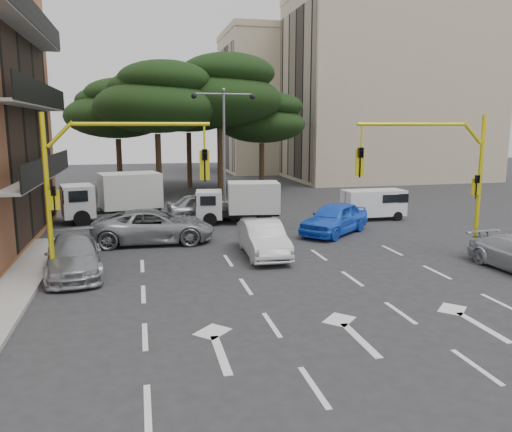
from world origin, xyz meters
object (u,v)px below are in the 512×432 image
Objects in this scene: signal_mast_right at (443,166)px; box_truck_a at (113,197)px; signal_mast_left at (100,173)px; car_silver_cross_a at (154,226)px; van_white at (373,204)px; car_blue_compact at (335,218)px; car_silver_wagon at (74,256)px; car_silver_cross_b at (206,206)px; street_lamp_center at (224,128)px; car_white_hatch at (263,238)px; box_truck_b at (238,203)px.

signal_mast_right is 1.06× the size of box_truck_a.
signal_mast_left reaches higher than car_silver_cross_a.
signal_mast_right reaches higher than van_white.
car_blue_compact reaches higher than car_silver_wagon.
signal_mast_right is 1.23× the size of car_silver_wagon.
van_white is (3.81, 3.29, 0.09)m from car_blue_compact.
signal_mast_right and signal_mast_left have the same top height.
signal_mast_right is at bearing -147.36° from car_silver_cross_b.
street_lamp_center is (6.80, 14.01, 1.54)m from signal_mast_left.
box_truck_a is (-13.84, 11.98, -2.49)m from signal_mast_right.
car_blue_compact is (4.68, 3.45, 0.06)m from car_white_hatch.
car_white_hatch is at bearing 1.54° from car_silver_wagon.
car_white_hatch is 0.81× the size of box_truck_a.
car_white_hatch is 9.09m from car_silver_cross_b.
box_truck_b is at bearing 54.29° from signal_mast_left.
car_white_hatch is at bearing 164.30° from signal_mast_right.
box_truck_b is at bearing -121.72° from box_truck_a.
signal_mast_right is 11.98m from box_truck_b.
car_white_hatch is 5.82m from car_blue_compact.
box_truck_a is at bearing 78.84° from car_silver_wagon.
street_lamp_center is 10.62m from car_blue_compact.
car_silver_wagon is 0.85× the size of car_silver_cross_a.
box_truck_a reaches higher than car_blue_compact.
street_lamp_center is 8.36m from box_truck_a.
car_blue_compact is at bearing 13.84° from car_silver_wagon.
car_blue_compact is at bearing -132.31° from box_truck_a.
car_blue_compact is 13.10m from car_silver_wagon.
car_silver_wagon is at bearing -110.16° from car_blue_compact.
van_white is (13.00, 3.19, 0.11)m from car_silver_cross_a.
street_lamp_center reaches higher than box_truck_b.
signal_mast_left is (-13.61, 0.00, 0.00)m from signal_mast_right.
street_lamp_center reaches higher than car_blue_compact.
box_truck_a reaches higher than car_silver_wagon.
car_silver_cross_a is (-11.69, 5.56, -3.08)m from signal_mast_right.
van_white is (14.92, 8.75, -2.98)m from signal_mast_left.
car_silver_wagon is at bearing -170.41° from car_white_hatch.
signal_mast_right is at bearing -112.57° from car_silver_cross_a.
box_truck_b is (7.07, -2.47, -0.21)m from box_truck_a.
street_lamp_center is 5.77m from car_silver_cross_b.
signal_mast_right is 15.17m from car_silver_wagon.
box_truck_a is at bearing 21.41° from car_silver_cross_a.
car_silver_cross_b is 0.96× the size of box_truck_b.
signal_mast_left is 1.65× the size of van_white.
signal_mast_left is 1.30× the size of car_silver_cross_b.
street_lamp_center is at bearing -34.18° from car_silver_cross_b.
box_truck_a reaches higher than car_silver_cross_b.
car_blue_compact is 1.03× the size of car_silver_cross_b.
car_blue_compact is 5.90m from box_truck_b.
car_silver_cross_a is (-4.88, -8.45, -4.63)m from street_lamp_center.
car_silver_cross_b is at bearing 57.03° from box_truck_b.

